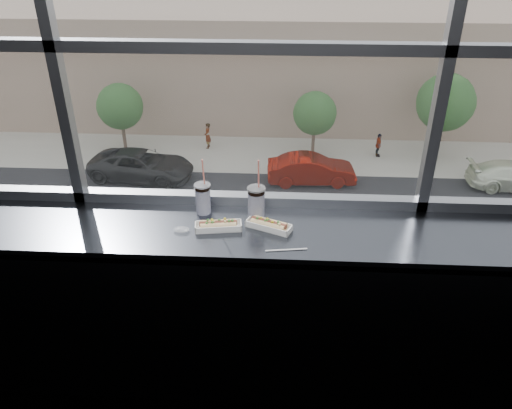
# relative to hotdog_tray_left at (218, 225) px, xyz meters

# --- Properties ---
(wall_back_lower) EXTENTS (6.00, 0.00, 6.00)m
(wall_back_lower) POSITION_rel_hotdog_tray_left_xyz_m (0.14, 0.29, -0.57)
(wall_back_lower) COLOR black
(wall_back_lower) RESTS_ON ground
(counter) EXTENTS (6.00, 0.55, 0.06)m
(counter) POSITION_rel_hotdog_tray_left_xyz_m (0.14, 0.02, -0.05)
(counter) COLOR #464A52
(counter) RESTS_ON ground
(counter_fascia) EXTENTS (6.00, 0.04, 1.04)m
(counter_fascia) POSITION_rel_hotdog_tray_left_xyz_m (0.14, -0.24, -0.57)
(counter_fascia) COLOR #464A52
(counter_fascia) RESTS_ON ground
(hotdog_tray_left) EXTENTS (0.26, 0.12, 0.06)m
(hotdog_tray_left) POSITION_rel_hotdog_tray_left_xyz_m (0.00, 0.00, 0.00)
(hotdog_tray_left) COLOR white
(hotdog_tray_left) RESTS_ON counter
(hotdog_tray_right) EXTENTS (0.26, 0.17, 0.06)m
(hotdog_tray_right) POSITION_rel_hotdog_tray_left_xyz_m (0.27, 0.02, -0.00)
(hotdog_tray_right) COLOR white
(hotdog_tray_right) RESTS_ON counter
(soda_cup_left) EXTENTS (0.09, 0.09, 0.34)m
(soda_cup_left) POSITION_rel_hotdog_tray_left_xyz_m (-0.11, 0.18, 0.07)
(soda_cup_left) COLOR white
(soda_cup_left) RESTS_ON counter
(soda_cup_right) EXTENTS (0.10, 0.10, 0.37)m
(soda_cup_right) POSITION_rel_hotdog_tray_left_xyz_m (0.20, 0.12, 0.08)
(soda_cup_right) COLOR white
(soda_cup_right) RESTS_ON counter
(loose_straw) EXTENTS (0.21, 0.04, 0.01)m
(loose_straw) POSITION_rel_hotdog_tray_left_xyz_m (0.37, -0.18, -0.02)
(loose_straw) COLOR white
(loose_straw) RESTS_ON counter
(wrapper) EXTENTS (0.09, 0.07, 0.02)m
(wrapper) POSITION_rel_hotdog_tray_left_xyz_m (-0.19, -0.03, -0.01)
(wrapper) COLOR silver
(wrapper) RESTS_ON counter
(plaza_ground) EXTENTS (120.00, 120.00, 0.00)m
(plaza_ground) POSITION_rel_hotdog_tray_left_xyz_m (0.14, 43.79, -12.12)
(plaza_ground) COLOR #AAA698
(plaza_ground) RESTS_ON ground
(street_asphalt) EXTENTS (80.00, 10.00, 0.06)m
(street_asphalt) POSITION_rel_hotdog_tray_left_xyz_m (0.14, 20.29, -12.09)
(street_asphalt) COLOR black
(street_asphalt) RESTS_ON plaza_ground
(far_sidewalk) EXTENTS (80.00, 6.00, 0.04)m
(far_sidewalk) POSITION_rel_hotdog_tray_left_xyz_m (0.14, 28.29, -12.10)
(far_sidewalk) COLOR #AAA698
(far_sidewalk) RESTS_ON plaza_ground
(far_building) EXTENTS (50.00, 14.00, 8.00)m
(far_building) POSITION_rel_hotdog_tray_left_xyz_m (0.14, 38.29, -8.12)
(far_building) COLOR gray
(far_building) RESTS_ON plaza_ground
(car_near_d) EXTENTS (2.96, 6.33, 2.06)m
(car_near_d) POSITION_rel_hotdog_tray_left_xyz_m (5.42, 16.29, -11.03)
(car_near_d) COLOR white
(car_near_d) RESTS_ON street_asphalt
(car_far_b) EXTENTS (3.24, 6.92, 2.25)m
(car_far_b) POSITION_rel_hotdog_tray_left_xyz_m (2.08, 24.29, -10.94)
(car_far_b) COLOR #820C00
(car_far_b) RESTS_ON street_asphalt
(car_far_a) EXTENTS (3.75, 7.16, 2.28)m
(car_far_a) POSITION_rel_hotdog_tray_left_xyz_m (-8.00, 24.29, -10.92)
(car_far_a) COLOR black
(car_far_a) RESTS_ON street_asphalt
(car_near_b) EXTENTS (2.44, 5.81, 1.93)m
(car_near_b) POSITION_rel_hotdog_tray_left_xyz_m (-7.89, 16.29, -11.10)
(car_near_b) COLOR black
(car_near_b) RESTS_ON street_asphalt
(car_near_c) EXTENTS (2.93, 6.22, 2.02)m
(car_near_c) POSITION_rel_hotdog_tray_left_xyz_m (-0.23, 16.29, -11.05)
(car_near_c) COLOR #6B2C09
(car_near_c) RESTS_ON street_asphalt
(pedestrian_c) EXTENTS (0.63, 0.84, 1.88)m
(pedestrian_c) POSITION_rel_hotdog_tray_left_xyz_m (6.62, 28.42, -11.14)
(pedestrian_c) COLOR #66605B
(pedestrian_c) RESTS_ON far_sidewalk
(pedestrian_a) EXTENTS (0.70, 0.94, 2.11)m
(pedestrian_a) POSITION_rel_hotdog_tray_left_xyz_m (-4.75, 29.20, -11.03)
(pedestrian_a) COLOR #66605B
(pedestrian_a) RESTS_ON far_sidewalk
(tree_left) EXTENTS (2.98, 2.98, 4.66)m
(tree_left) POSITION_rel_hotdog_tray_left_xyz_m (-10.21, 28.29, -8.96)
(tree_left) COLOR #47382B
(tree_left) RESTS_ON far_sidewalk
(tree_center) EXTENTS (2.78, 2.78, 4.35)m
(tree_center) POSITION_rel_hotdog_tray_left_xyz_m (2.35, 28.29, -9.18)
(tree_center) COLOR #47382B
(tree_center) RESTS_ON far_sidewalk
(tree_right) EXTENTS (3.59, 3.59, 5.61)m
(tree_right) POSITION_rel_hotdog_tray_left_xyz_m (10.37, 28.29, -8.32)
(tree_right) COLOR #47382B
(tree_right) RESTS_ON far_sidewalk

